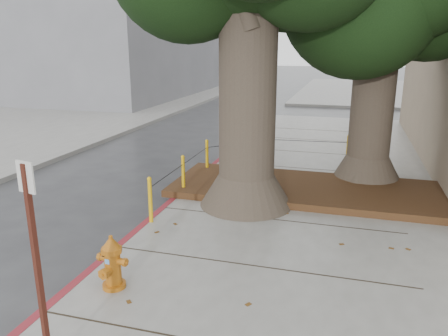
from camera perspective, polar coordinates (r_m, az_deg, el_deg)
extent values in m
plane|color=#28282B|center=(7.39, 0.25, -13.18)|extent=(140.00, 140.00, 0.00)
cube|color=slate|center=(36.63, 22.95, 9.17)|extent=(16.00, 20.00, 0.15)
cube|color=maroon|center=(10.12, -6.82, -4.55)|extent=(0.14, 26.00, 0.16)
cube|color=black|center=(10.69, 10.65, -2.71)|extent=(6.40, 2.60, 0.16)
cube|color=slate|center=(32.90, -15.52, 19.57)|extent=(12.00, 16.00, 12.00)
cube|color=silver|center=(54.68, -4.30, 19.97)|extent=(12.00, 18.00, 15.00)
cone|color=#4C3F33|center=(9.66, 2.91, -2.79)|extent=(2.04, 2.04, 0.70)
cylinder|color=#4C3F33|center=(9.21, 3.09, 9.26)|extent=(1.20, 1.20, 4.22)
cone|color=#4C3F33|center=(11.84, 18.11, -0.04)|extent=(1.77, 1.77, 0.70)
cylinder|color=#4C3F33|center=(11.50, 18.89, 8.71)|extent=(1.04, 1.04, 3.84)
cylinder|color=#DEA60C|center=(8.79, -9.60, -4.23)|extent=(0.08, 0.08, 0.90)
sphere|color=#DEA60C|center=(8.65, -9.74, -1.43)|extent=(0.09, 0.09, 0.09)
cylinder|color=#DEA60C|center=(10.36, -5.34, -0.96)|extent=(0.08, 0.08, 0.90)
sphere|color=#DEA60C|center=(10.24, -5.41, 1.45)|extent=(0.09, 0.09, 0.09)
cylinder|color=#DEA60C|center=(11.99, -2.23, 1.44)|extent=(0.08, 0.08, 0.90)
sphere|color=#DEA60C|center=(11.88, -2.25, 3.54)|extent=(0.09, 0.09, 0.09)
cylinder|color=#DEA60C|center=(13.05, 6.12, 2.56)|extent=(0.08, 0.08, 0.90)
sphere|color=#DEA60C|center=(12.95, 6.18, 4.49)|extent=(0.09, 0.09, 0.09)
cylinder|color=#DEA60C|center=(13.06, 15.82, 2.05)|extent=(0.08, 0.08, 0.90)
sphere|color=#DEA60C|center=(12.97, 15.97, 3.98)|extent=(0.09, 0.09, 0.09)
cylinder|color=black|center=(9.48, -7.35, -0.91)|extent=(0.02, 1.80, 0.02)
cylinder|color=black|center=(11.10, -3.70, 1.67)|extent=(0.02, 1.80, 0.02)
cylinder|color=black|center=(12.42, 2.13, 3.23)|extent=(1.51, 1.51, 0.02)
cylinder|color=black|center=(12.95, 11.04, 3.47)|extent=(2.20, 0.22, 0.02)
cylinder|color=#B86212|center=(6.83, -14.14, -14.59)|extent=(0.38, 0.38, 0.06)
cylinder|color=#B86212|center=(6.69, -14.31, -12.47)|extent=(0.26, 0.26, 0.53)
cylinder|color=#B86212|center=(6.57, -14.47, -10.34)|extent=(0.35, 0.35, 0.07)
cone|color=#B86212|center=(6.52, -14.53, -9.54)|extent=(0.32, 0.32, 0.15)
cylinder|color=#B86212|center=(6.48, -14.59, -8.77)|extent=(0.07, 0.07, 0.05)
cylinder|color=#B86212|center=(6.71, -15.34, -11.22)|extent=(0.16, 0.11, 0.10)
cylinder|color=#B86212|center=(6.55, -13.40, -11.77)|extent=(0.16, 0.11, 0.10)
cylinder|color=#B86212|center=(6.60, -14.99, -12.92)|extent=(0.16, 0.17, 0.14)
cube|color=#5999D8|center=(6.54, -15.04, -11.74)|extent=(0.07, 0.01, 0.07)
cube|color=#471911|center=(5.07, -23.15, -12.21)|extent=(0.07, 0.07, 2.32)
cube|color=silver|center=(4.70, -24.49, -1.09)|extent=(0.23, 0.07, 0.33)
imported|color=#9A9A9F|center=(24.72, 26.78, 7.24)|extent=(3.55, 1.66, 1.17)
imported|color=black|center=(27.57, -13.39, 9.11)|extent=(1.61, 3.70, 1.06)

